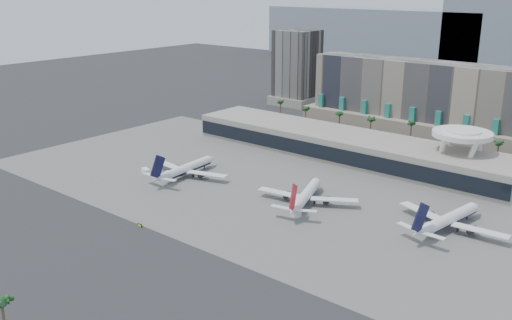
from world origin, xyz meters
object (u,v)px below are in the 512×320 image
Objects in this scene: airliner_right at (449,219)px; service_vehicle_b at (296,214)px; taxiway_sign at (140,225)px; airliner_left at (186,168)px; airliner_centre at (306,195)px; service_vehicle_a at (146,171)px.

airliner_right is 12.04× the size of service_vehicle_b.
airliner_left is at bearing 119.37° from taxiway_sign.
airliner_centre is 65.43m from taxiway_sign.
service_vehicle_a is (-77.72, -16.30, -2.45)m from airliner_centre.
airliner_right reaches higher than airliner_centre.
service_vehicle_a reaches higher than taxiway_sign.
service_vehicle_b is (82.25, 3.43, -0.32)m from service_vehicle_a.
service_vehicle_b is (65.35, -6.03, -2.80)m from airliner_left.
airliner_left is 0.98× the size of airliner_right.
airliner_centre is 13.92m from service_vehicle_b.
airliner_centre is 7.96× the size of service_vehicle_a.
taxiway_sign is (27.39, -49.32, -3.20)m from airliner_left.
airliner_centre reaches higher than service_vehicle_b.
airliner_right is (113.64, 19.22, 0.10)m from airliner_left.
taxiway_sign is (-86.25, -68.53, -3.30)m from airliner_right.
service_vehicle_a reaches higher than service_vehicle_b.
airliner_left reaches higher than taxiway_sign.
taxiway_sign is at bearing -140.12° from airliner_centre.
taxiway_sign is (-37.97, -43.29, -0.40)m from service_vehicle_b.
airliner_centre is 11.26× the size of service_vehicle_b.
taxiway_sign is at bearing -23.82° from service_vehicle_a.
airliner_centre is at bearing 59.56° from taxiway_sign.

